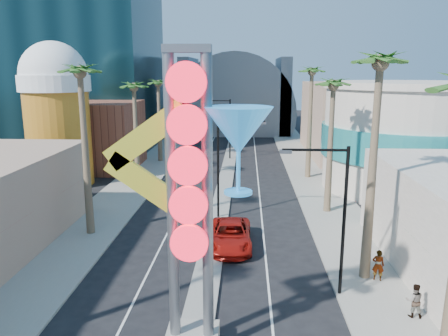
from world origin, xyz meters
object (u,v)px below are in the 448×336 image
Objects in this scene: pedestrian_b at (414,300)px; red_pickup at (230,235)px; neon_sign at (210,184)px; pedestrian_a at (378,265)px.

red_pickup is at bearing -36.68° from pedestrian_b.
neon_sign is 12.66m from pedestrian_a.
neon_sign is 2.10× the size of red_pickup.
pedestrian_b is at bearing 113.17° from pedestrian_a.
red_pickup is at bearing -15.50° from pedestrian_a.
pedestrian_a is (8.40, -4.64, 0.21)m from red_pickup.
red_pickup is 12.29m from pedestrian_b.
neon_sign reaches higher than pedestrian_a.
neon_sign is at bearing -93.43° from red_pickup.
pedestrian_b is at bearing 17.38° from neon_sign.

